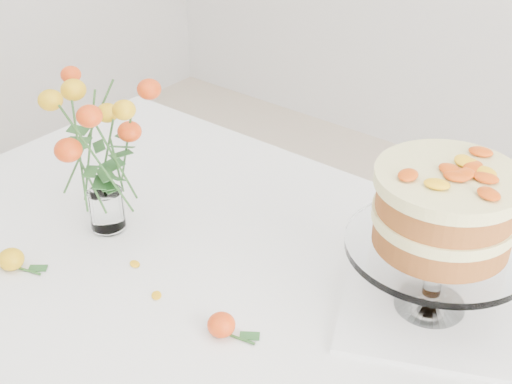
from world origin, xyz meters
TOP-DOWN VIEW (x-y plane):
  - table at (0.00, 0.00)m, footprint 1.43×0.93m
  - napkin at (0.38, 0.13)m, footprint 0.40×0.40m
  - cake_stand at (0.38, 0.13)m, footprint 0.31×0.31m
  - rose_vase at (-0.25, -0.05)m, footprint 0.28×0.28m
  - loose_rose_near at (-0.29, -0.25)m, footprint 0.09×0.05m
  - loose_rose_far at (0.14, -0.14)m, footprint 0.09×0.05m
  - stray_petal_a at (-0.12, -0.10)m, footprint 0.03×0.02m
  - stray_petal_b at (-0.02, -0.14)m, footprint 0.03×0.02m

SIDE VIEW (x-z plane):
  - table at x=0.00m, z-range 0.30..1.05m
  - stray_petal_a at x=-0.12m, z-range 0.76..0.76m
  - stray_petal_b at x=-0.02m, z-range 0.76..0.76m
  - napkin at x=0.38m, z-range 0.76..0.77m
  - loose_rose_far at x=0.14m, z-range 0.76..0.80m
  - loose_rose_near at x=-0.29m, z-range 0.76..0.80m
  - cake_stand at x=0.38m, z-range 0.81..1.09m
  - rose_vase at x=-0.25m, z-range 0.79..1.15m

